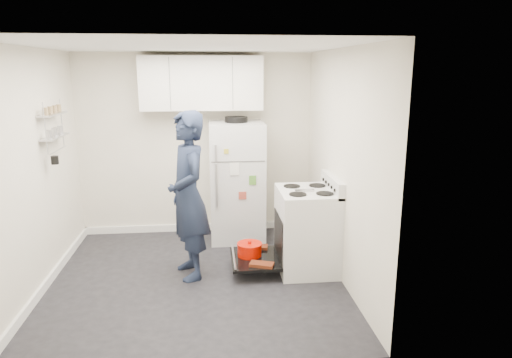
{
  "coord_description": "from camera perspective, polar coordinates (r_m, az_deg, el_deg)",
  "views": [
    {
      "loc": [
        0.18,
        -4.73,
        2.28
      ],
      "look_at": [
        0.71,
        0.34,
        1.05
      ],
      "focal_mm": 32.0,
      "sensor_mm": 36.0,
      "label": 1
    }
  ],
  "objects": [
    {
      "name": "refrigerator",
      "position": [
        6.17,
        -2.42,
        -0.25
      ],
      "size": [
        0.72,
        0.74,
        1.67
      ],
      "color": "silver",
      "rests_on": "ground"
    },
    {
      "name": "room",
      "position": [
        4.88,
        -8.23,
        0.75
      ],
      "size": [
        3.21,
        3.21,
        2.51
      ],
      "color": "black",
      "rests_on": "ground"
    },
    {
      "name": "person",
      "position": [
        5.04,
        -8.48,
        -2.12
      ],
      "size": [
        0.63,
        0.78,
        1.86
      ],
      "primitive_type": "imported",
      "rotation": [
        0.0,
        0.0,
        -1.27
      ],
      "color": "#192239",
      "rests_on": "ground"
    },
    {
      "name": "upper_cabinets",
      "position": [
        6.16,
        -6.82,
        11.81
      ],
      "size": [
        1.6,
        0.33,
        0.7
      ],
      "primitive_type": "cube",
      "color": "silver",
      "rests_on": "room"
    },
    {
      "name": "wall_shelf_rack",
      "position": [
        5.52,
        -23.95,
        6.13
      ],
      "size": [
        0.14,
        0.6,
        0.61
      ],
      "color": "#B2B2B7",
      "rests_on": "room"
    },
    {
      "name": "open_oven_door",
      "position": [
        5.36,
        -0.41,
        -9.4
      ],
      "size": [
        0.55,
        0.7,
        0.23
      ],
      "color": "black",
      "rests_on": "ground"
    },
    {
      "name": "electric_range",
      "position": [
        5.32,
        6.24,
        -6.43
      ],
      "size": [
        0.66,
        0.76,
        1.1
      ],
      "color": "silver",
      "rests_on": "ground"
    }
  ]
}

